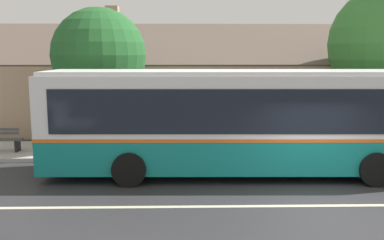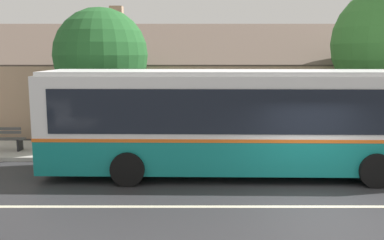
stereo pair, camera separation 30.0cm
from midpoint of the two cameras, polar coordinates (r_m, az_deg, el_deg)
The scene contains 8 objects.
ground_plane at distance 11.50m, azimuth 17.87°, elevation -10.97°, with size 300.00×300.00×0.00m, color #2D2D30.
sidewalk_far at distance 17.06m, azimuth 11.78°, elevation -3.97°, with size 60.00×3.00×0.15m, color #ADAAA3.
lane_divider_stripe at distance 11.50m, azimuth 17.87°, elevation -10.95°, with size 60.00×0.16×0.01m, color beige.
community_building at distance 23.94m, azimuth 7.73°, elevation 3.91°, with size 27.02×9.67×6.41m.
transit_bus at distance 13.45m, azimuth 7.28°, elevation 0.05°, with size 12.35×2.93×3.30m.
bench_by_building at distance 17.70m, azimuth -23.71°, elevation -2.42°, with size 1.82×0.51×0.94m.
bench_down_street at distance 16.41m, azimuth -8.88°, elevation -2.62°, with size 1.78×0.51×0.94m.
street_tree_secondary at distance 17.49m, azimuth -11.46°, elevation 8.41°, with size 3.73×3.73×5.61m.
Camera 2 is at (-3.30, -10.28, 3.83)m, focal length 40.00 mm.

